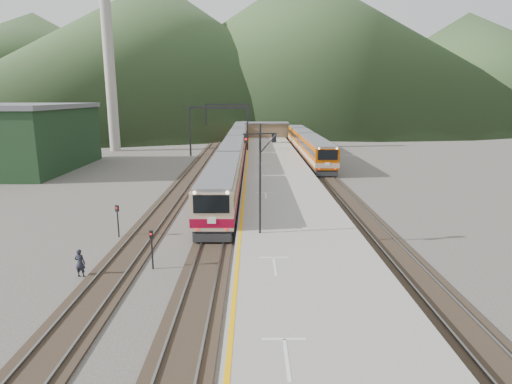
{
  "coord_description": "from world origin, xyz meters",
  "views": [
    {
      "loc": [
        2.67,
        -14.71,
        9.59
      ],
      "look_at": [
        2.92,
        19.03,
        2.0
      ],
      "focal_mm": 30.0,
      "sensor_mm": 36.0,
      "label": 1
    }
  ],
  "objects_px": {
    "signal_mast": "(260,168)",
    "worker": "(80,263)",
    "main_train": "(238,140)",
    "second_train": "(307,144)"
  },
  "relations": [
    {
      "from": "main_train",
      "to": "worker",
      "type": "distance_m",
      "value": 54.2
    },
    {
      "from": "main_train",
      "to": "signal_mast",
      "type": "height_order",
      "value": "signal_mast"
    },
    {
      "from": "worker",
      "to": "signal_mast",
      "type": "bearing_deg",
      "value": -150.12
    },
    {
      "from": "main_train",
      "to": "second_train",
      "type": "xyz_separation_m",
      "value": [
        11.5,
        -6.02,
        0.01
      ]
    },
    {
      "from": "second_train",
      "to": "worker",
      "type": "distance_m",
      "value": 51.11
    },
    {
      "from": "main_train",
      "to": "worker",
      "type": "bearing_deg",
      "value": -97.08
    },
    {
      "from": "main_train",
      "to": "second_train",
      "type": "height_order",
      "value": "second_train"
    },
    {
      "from": "signal_mast",
      "to": "worker",
      "type": "distance_m",
      "value": 11.66
    },
    {
      "from": "main_train",
      "to": "signal_mast",
      "type": "bearing_deg",
      "value": -86.38
    },
    {
      "from": "second_train",
      "to": "worker",
      "type": "xyz_separation_m",
      "value": [
        -18.18,
        -47.75,
        -1.2
      ]
    }
  ]
}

